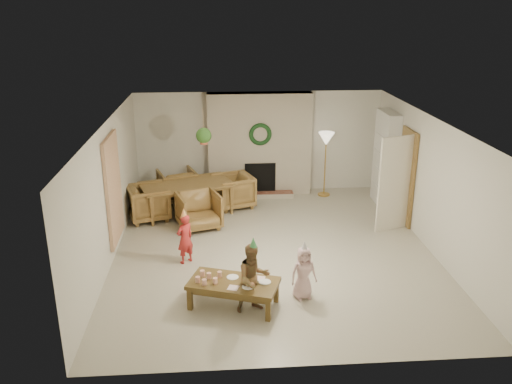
{
  "coord_description": "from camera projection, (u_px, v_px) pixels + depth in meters",
  "views": [
    {
      "loc": [
        -1.01,
        -9.22,
        4.48
      ],
      "look_at": [
        -0.3,
        0.4,
        1.05
      ],
      "focal_mm": 37.22,
      "sensor_mm": 36.0,
      "label": 1
    }
  ],
  "objects": [
    {
      "name": "hanging_plant_foliage",
      "position": [
        204.0,
        136.0,
        10.91
      ],
      "size": [
        0.32,
        0.32,
        0.32
      ],
      "primitive_type": "sphere",
      "color": "#234C19",
      "rests_on": "hanging_plant_pot"
    },
    {
      "name": "cup_d",
      "position": [
        209.0,
        276.0,
        8.29
      ],
      "size": [
        0.09,
        0.09,
        0.09
      ],
      "primitive_type": "cylinder",
      "rotation": [
        0.0,
        0.0,
        -0.33
      ],
      "color": "white",
      "rests_on": "coffee_table_top"
    },
    {
      "name": "child_plaid",
      "position": [
        253.0,
        278.0,
        8.05
      ],
      "size": [
        0.63,
        0.56,
        1.1
      ],
      "primitive_type": "imported",
      "rotation": [
        0.0,
        0.0,
        0.3
      ],
      "color": "#983A29",
      "rests_on": "floor"
    },
    {
      "name": "cup_b",
      "position": [
        202.0,
        273.0,
        8.36
      ],
      "size": [
        0.09,
        0.09,
        0.09
      ],
      "primitive_type": "cylinder",
      "rotation": [
        0.0,
        0.0,
        -0.33
      ],
      "color": "white",
      "rests_on": "coffee_table_top"
    },
    {
      "name": "wall_back",
      "position": [
        259.0,
        142.0,
        13.1
      ],
      "size": [
        7.0,
        0.0,
        7.0
      ],
      "primitive_type": "plane",
      "rotation": [
        1.57,
        0.0,
        0.0
      ],
      "color": "silver",
      "rests_on": "floor"
    },
    {
      "name": "dining_chair_left",
      "position": [
        149.0,
        203.0,
        11.56
      ],
      "size": [
        1.07,
        1.05,
        0.77
      ],
      "primitive_type": "imported",
      "rotation": [
        0.0,
        0.0,
        1.89
      ],
      "color": "olive",
      "rests_on": "floor"
    },
    {
      "name": "cup_a",
      "position": [
        198.0,
        279.0,
        8.17
      ],
      "size": [
        0.09,
        0.09,
        0.09
      ],
      "primitive_type": "cylinder",
      "rotation": [
        0.0,
        0.0,
        -0.33
      ],
      "color": "white",
      "rests_on": "coffee_table_top"
    },
    {
      "name": "cup_e",
      "position": [
        215.0,
        281.0,
        8.14
      ],
      "size": [
        0.09,
        0.09,
        0.09
      ],
      "primitive_type": "cylinder",
      "rotation": [
        0.0,
        0.0,
        -0.33
      ],
      "color": "white",
      "rests_on": "coffee_table_top"
    },
    {
      "name": "hanging_plant_cord",
      "position": [
        203.0,
        125.0,
        10.83
      ],
      "size": [
        0.01,
        0.01,
        0.7
      ],
      "primitive_type": "cylinder",
      "color": "tan",
      "rests_on": "ceiling"
    },
    {
      "name": "coffee_leg_fl",
      "position": [
        190.0,
        299.0,
        8.18
      ],
      "size": [
        0.09,
        0.09,
        0.36
      ],
      "primitive_type": "cube",
      "rotation": [
        0.0,
        0.0,
        -0.33
      ],
      "color": "brown",
      "rests_on": "floor"
    },
    {
      "name": "dining_table",
      "position": [
        188.0,
        199.0,
        11.89
      ],
      "size": [
        2.24,
        1.69,
        0.7
      ],
      "primitive_type": "imported",
      "rotation": [
        0.0,
        0.0,
        0.32
      ],
      "color": "olive",
      "rests_on": "floor"
    },
    {
      "name": "wall_front",
      "position": [
        304.0,
        282.0,
        6.52
      ],
      "size": [
        7.0,
        0.0,
        7.0
      ],
      "primitive_type": "plane",
      "rotation": [
        -1.57,
        0.0,
        0.0
      ],
      "color": "silver",
      "rests_on": "floor"
    },
    {
      "name": "napkin_right",
      "position": [
        260.0,
        279.0,
        8.29
      ],
      "size": [
        0.2,
        0.2,
        0.01
      ],
      "primitive_type": "cube",
      "rotation": [
        0.0,
        0.0,
        -0.33
      ],
      "color": "#FFBBBE",
      "rests_on": "coffee_table_top"
    },
    {
      "name": "fireplace_firebox",
      "position": [
        260.0,
        178.0,
        13.01
      ],
      "size": [
        0.75,
        0.12,
        0.75
      ],
      "primitive_type": "cube",
      "color": "black",
      "rests_on": "floor"
    },
    {
      "name": "bookshelf_shelf_a",
      "position": [
        382.0,
        186.0,
        12.44
      ],
      "size": [
        0.3,
        0.92,
        0.03
      ],
      "primitive_type": "cube",
      "color": "white",
      "rests_on": "bookshelf_carcass"
    },
    {
      "name": "party_hat_pink",
      "position": [
        304.0,
        246.0,
        8.27
      ],
      "size": [
        0.12,
        0.12,
        0.16
      ],
      "primitive_type": "cone",
      "rotation": [
        0.0,
        0.0,
        0.05
      ],
      "color": "silver",
      "rests_on": "child_pink"
    },
    {
      "name": "floor_lamp_base",
      "position": [
        324.0,
        194.0,
        13.15
      ],
      "size": [
        0.3,
        0.3,
        0.03
      ],
      "primitive_type": "cylinder",
      "color": "gold",
      "rests_on": "floor"
    },
    {
      "name": "curtain_panel",
      "position": [
        113.0,
        189.0,
        9.8
      ],
      "size": [
        0.06,
        1.2,
        2.0
      ],
      "primitive_type": "cube",
      "color": "beige",
      "rests_on": "wall_left"
    },
    {
      "name": "food_scoop",
      "position": [
        248.0,
        284.0,
        8.03
      ],
      "size": [
        0.09,
        0.09,
        0.07
      ],
      "primitive_type": "sphere",
      "rotation": [
        0.0,
        0.0,
        -0.33
      ],
      "color": "tan",
      "rests_on": "plate_b"
    },
    {
      "name": "floor_lamp_shade",
      "position": [
        326.0,
        139.0,
        12.68
      ],
      "size": [
        0.38,
        0.38,
        0.32
      ],
      "primitive_type": "cone",
      "rotation": [
        3.14,
        0.0,
        0.0
      ],
      "color": "beige",
      "rests_on": "floor_lamp_post"
    },
    {
      "name": "coffee_leg_fr",
      "position": [
        268.0,
        310.0,
        7.89
      ],
      "size": [
        0.09,
        0.09,
        0.36
      ],
      "primitive_type": "cube",
      "rotation": [
        0.0,
        0.0,
        -0.33
      ],
      "color": "brown",
      "rests_on": "floor"
    },
    {
      "name": "floor_lamp_post",
      "position": [
        325.0,
        166.0,
        12.91
      ],
      "size": [
        0.03,
        0.03,
        1.43
      ],
      "primitive_type": "cylinder",
      "color": "gold",
      "rests_on": "floor"
    },
    {
      "name": "coffee_leg_bl",
      "position": [
        202.0,
        282.0,
        8.69
      ],
      "size": [
        0.09,
        0.09,
        0.36
      ],
      "primitive_type": "cube",
      "rotation": [
        0.0,
        0.0,
        -0.33
      ],
      "color": "brown",
      "rests_on": "floor"
    },
    {
      "name": "wall_left",
      "position": [
        109.0,
        193.0,
        9.6
      ],
      "size": [
        0.0,
        7.0,
        7.0
      ],
      "primitive_type": "plane",
      "rotation": [
        1.57,
        0.0,
        1.57
      ],
      "color": "silver",
      "rests_on": "floor"
    },
    {
      "name": "door_leaf",
      "position": [
        395.0,
        184.0,
        10.85
      ],
      "size": [
        0.77,
        0.32,
        2.0
      ],
      "primitive_type": "cube",
      "rotation": [
        0.0,
        0.0,
        -1.22
      ],
      "color": "beige",
      "rests_on": "floor"
    },
    {
      "name": "books_row_upper",
      "position": [
        386.0,
        148.0,
        12.03
      ],
      "size": [
        0.2,
        0.36,
        0.22
      ],
      "primitive_type": "cube",
      "color": "gold",
      "rests_on": "bookshelf_shelf_c"
    },
    {
      "name": "cup_c",
      "position": [
        204.0,
        282.0,
        8.09
      ],
      "size": [
        0.09,
        0.09,
        0.09
      ],
      "primitive_type": "cylinder",
      "rotation": [
        0.0,
        0.0,
        -0.33
      ],
      "color": "white",
      "rests_on": "coffee_table_top"
    },
    {
      "name": "dining_chair_right",
      "position": [
        233.0,
        191.0,
        12.28
      ],
      "size": [
        1.07,
        1.05,
        0.77
      ],
      "primitive_type": "imported",
      "rotation": [
        0.0,
        0.0,
        -1.25
      ],
      "color": "olive",
      "rests_on": "floor"
    },
    {
      "name": "child_pink",
      "position": [
        304.0,
        273.0,
        8.43
      ],
      "size": [
        0.48,
        0.37,
        0.88
      ],
      "primitive_type": "imported",
      "rotation": [
        0.0,
        0.0,
        0.22
      ],
      "color": "beige",
      "rests_on": "floor"
    },
    {
      "name": "dining_chair_near",
      "position": [
        199.0,
        210.0,
        11.12
      ],
      "size": [
        1.05,
        1.07,
        0.77
      ],
      "primitive_type": "imported",
      "rotation": [
        0.0,
        0.0,
        0.32
      ],
      "color": "olive",
      "rests_on": "floor"
    },
    {
      "name": "fireplace_mass",
      "position": [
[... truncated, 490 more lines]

